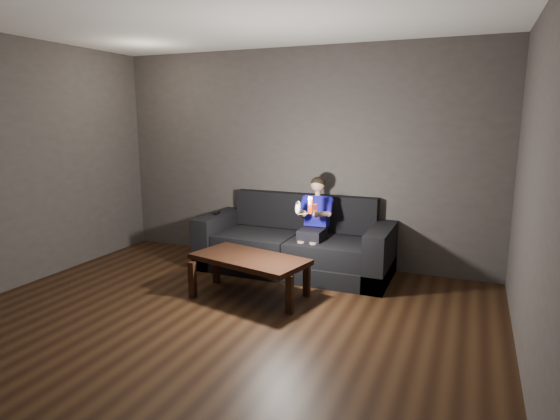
% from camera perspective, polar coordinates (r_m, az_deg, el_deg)
% --- Properties ---
extents(floor, '(5.00, 5.00, 0.00)m').
position_cam_1_polar(floor, '(4.15, -10.58, -15.36)').
color(floor, black).
rests_on(floor, ground).
extents(back_wall, '(5.00, 0.04, 2.70)m').
position_cam_1_polar(back_wall, '(5.98, 2.19, 6.44)').
color(back_wall, '#3E3735').
rests_on(back_wall, ground).
extents(right_wall, '(0.04, 5.00, 2.70)m').
position_cam_1_polar(right_wall, '(3.15, 29.96, 0.73)').
color(right_wall, '#3E3735').
rests_on(right_wall, ground).
extents(sofa, '(2.33, 1.00, 0.90)m').
position_cam_1_polar(sofa, '(5.75, 1.92, -4.46)').
color(sofa, black).
rests_on(sofa, floor).
extents(child, '(0.41, 0.50, 1.01)m').
position_cam_1_polar(child, '(5.50, 4.26, -0.68)').
color(child, black).
rests_on(child, sofa).
extents(wii_remote_red, '(0.05, 0.08, 0.19)m').
position_cam_1_polar(wii_remote_red, '(5.07, 3.73, 0.60)').
color(wii_remote_red, red).
rests_on(wii_remote_red, child).
extents(nunchuk_white, '(0.06, 0.09, 0.15)m').
position_cam_1_polar(nunchuk_white, '(5.13, 2.20, 0.32)').
color(nunchuk_white, white).
rests_on(nunchuk_white, child).
extents(wii_remote_black, '(0.08, 0.17, 0.03)m').
position_cam_1_polar(wii_remote_black, '(6.03, -7.69, -0.33)').
color(wii_remote_black, black).
rests_on(wii_remote_black, sofa).
extents(coffee_table, '(1.30, 0.85, 0.43)m').
position_cam_1_polar(coffee_table, '(4.87, -3.73, -6.35)').
color(coffee_table, black).
rests_on(coffee_table, floor).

